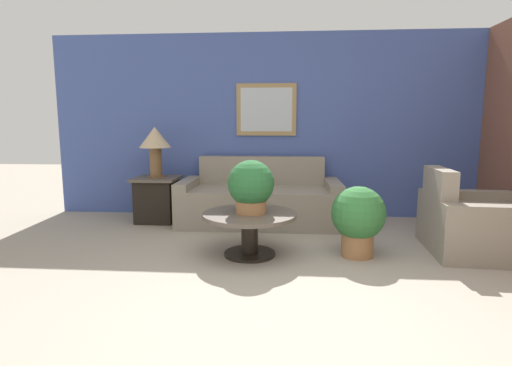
{
  "coord_description": "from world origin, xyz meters",
  "views": [
    {
      "loc": [
        -0.14,
        -2.64,
        1.33
      ],
      "look_at": [
        -0.5,
        2.04,
        0.64
      ],
      "focal_mm": 28.0,
      "sensor_mm": 36.0,
      "label": 1
    }
  ],
  "objects_px": {
    "table_lamp": "(155,142)",
    "potted_plant_on_table": "(251,186)",
    "side_table": "(157,199)",
    "couch_main": "(260,202)",
    "armchair": "(476,225)",
    "potted_plant_floor": "(358,217)",
    "coffee_table": "(250,225)"
  },
  "relations": [
    {
      "from": "coffee_table",
      "to": "side_table",
      "type": "xyz_separation_m",
      "value": [
        -1.4,
        1.35,
        -0.01
      ]
    },
    {
      "from": "armchair",
      "to": "potted_plant_floor",
      "type": "bearing_deg",
      "value": 103.79
    },
    {
      "from": "table_lamp",
      "to": "potted_plant_on_table",
      "type": "relative_size",
      "value": 1.27
    },
    {
      "from": "table_lamp",
      "to": "potted_plant_floor",
      "type": "height_order",
      "value": "table_lamp"
    },
    {
      "from": "coffee_table",
      "to": "potted_plant_floor",
      "type": "distance_m",
      "value": 1.1
    },
    {
      "from": "coffee_table",
      "to": "table_lamp",
      "type": "xyz_separation_m",
      "value": [
        -1.4,
        1.35,
        0.77
      ]
    },
    {
      "from": "couch_main",
      "to": "potted_plant_on_table",
      "type": "relative_size",
      "value": 3.95
    },
    {
      "from": "potted_plant_on_table",
      "to": "coffee_table",
      "type": "bearing_deg",
      "value": -168.08
    },
    {
      "from": "coffee_table",
      "to": "side_table",
      "type": "distance_m",
      "value": 1.95
    },
    {
      "from": "side_table",
      "to": "coffee_table",
      "type": "bearing_deg",
      "value": -43.93
    },
    {
      "from": "table_lamp",
      "to": "coffee_table",
      "type": "bearing_deg",
      "value": -43.93
    },
    {
      "from": "couch_main",
      "to": "side_table",
      "type": "relative_size",
      "value": 3.48
    },
    {
      "from": "couch_main",
      "to": "armchair",
      "type": "distance_m",
      "value": 2.56
    },
    {
      "from": "side_table",
      "to": "potted_plant_floor",
      "type": "relative_size",
      "value": 0.85
    },
    {
      "from": "table_lamp",
      "to": "potted_plant_on_table",
      "type": "distance_m",
      "value": 1.99
    },
    {
      "from": "table_lamp",
      "to": "potted_plant_on_table",
      "type": "height_order",
      "value": "table_lamp"
    },
    {
      "from": "table_lamp",
      "to": "potted_plant_floor",
      "type": "xyz_separation_m",
      "value": [
        2.5,
        -1.3,
        -0.69
      ]
    },
    {
      "from": "armchair",
      "to": "side_table",
      "type": "bearing_deg",
      "value": 77.89
    },
    {
      "from": "couch_main",
      "to": "potted_plant_floor",
      "type": "relative_size",
      "value": 2.96
    },
    {
      "from": "coffee_table",
      "to": "potted_plant_on_table",
      "type": "relative_size",
      "value": 1.78
    },
    {
      "from": "potted_plant_floor",
      "to": "side_table",
      "type": "bearing_deg",
      "value": 152.55
    },
    {
      "from": "armchair",
      "to": "table_lamp",
      "type": "relative_size",
      "value": 1.62
    },
    {
      "from": "armchair",
      "to": "potted_plant_floor",
      "type": "xyz_separation_m",
      "value": [
        -1.25,
        -0.22,
        0.11
      ]
    },
    {
      "from": "coffee_table",
      "to": "table_lamp",
      "type": "distance_m",
      "value": 2.1
    },
    {
      "from": "side_table",
      "to": "table_lamp",
      "type": "bearing_deg",
      "value": 63.43
    },
    {
      "from": "armchair",
      "to": "potted_plant_floor",
      "type": "height_order",
      "value": "armchair"
    },
    {
      "from": "potted_plant_floor",
      "to": "armchair",
      "type": "bearing_deg",
      "value": 9.78
    },
    {
      "from": "couch_main",
      "to": "armchair",
      "type": "xyz_separation_m",
      "value": [
        2.33,
        -1.08,
        -0.0
      ]
    },
    {
      "from": "side_table",
      "to": "couch_main",
      "type": "bearing_deg",
      "value": -0.29
    },
    {
      "from": "couch_main",
      "to": "potted_plant_on_table",
      "type": "bearing_deg",
      "value": -90.06
    },
    {
      "from": "coffee_table",
      "to": "potted_plant_floor",
      "type": "relative_size",
      "value": 1.33
    },
    {
      "from": "coffee_table",
      "to": "couch_main",
      "type": "bearing_deg",
      "value": 89.35
    }
  ]
}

